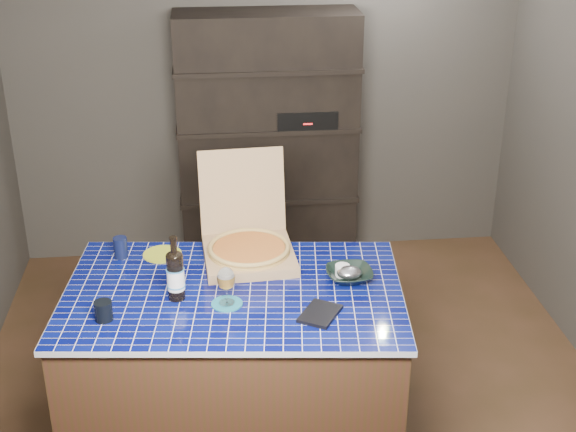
{
  "coord_description": "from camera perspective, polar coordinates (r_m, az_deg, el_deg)",
  "views": [
    {
      "loc": [
        -0.4,
        -3.63,
        2.77
      ],
      "look_at": [
        -0.02,
        0.0,
        1.07
      ],
      "focal_mm": 50.0,
      "sensor_mm": 36.0,
      "label": 1
    }
  ],
  "objects": [
    {
      "name": "shelving_unit",
      "position": [
        5.5,
        -1.42,
        5.12
      ],
      "size": [
        1.2,
        0.41,
        1.8
      ],
      "color": "black",
      "rests_on": "floor"
    },
    {
      "name": "white_jar",
      "position": [
        3.88,
        3.88,
        -3.91
      ],
      "size": [
        0.07,
        0.07,
        0.06
      ],
      "primitive_type": "cylinder",
      "color": "white",
      "rests_on": "kitchen_island"
    },
    {
      "name": "kitchen_island",
      "position": [
        4.02,
        -3.73,
        -10.64
      ],
      "size": [
        1.68,
        1.16,
        0.87
      ],
      "rotation": [
        0.0,
        0.0,
        -0.1
      ],
      "color": "#42241A",
      "rests_on": "floor"
    },
    {
      "name": "room",
      "position": [
        3.96,
        0.27,
        2.35
      ],
      "size": [
        3.5,
        3.5,
        3.5
      ],
      "color": "brown",
      "rests_on": "ground"
    },
    {
      "name": "teal_trivet",
      "position": [
        3.67,
        -4.36,
        -6.24
      ],
      "size": [
        0.14,
        0.14,
        0.01
      ],
      "primitive_type": "cylinder",
      "color": "#196D82",
      "rests_on": "kitchen_island"
    },
    {
      "name": "tumbler",
      "position": [
        3.62,
        -12.99,
        -6.59
      ],
      "size": [
        0.08,
        0.08,
        0.09
      ],
      "primitive_type": "cylinder",
      "color": "black",
      "rests_on": "kitchen_island"
    },
    {
      "name": "foil_contents",
      "position": [
        3.85,
        4.38,
        -4.03
      ],
      "size": [
        0.12,
        0.1,
        0.06
      ],
      "primitive_type": "ellipsoid",
      "color": "#A5A5B0",
      "rests_on": "bowl"
    },
    {
      "name": "green_trivet",
      "position": [
        4.14,
        -8.93,
        -2.69
      ],
      "size": [
        0.2,
        0.2,
        0.01
      ],
      "primitive_type": "cylinder",
      "color": "gold",
      "rests_on": "kitchen_island"
    },
    {
      "name": "bowl",
      "position": [
        3.86,
        4.38,
        -4.19
      ],
      "size": [
        0.23,
        0.23,
        0.05
      ],
      "primitive_type": "imported",
      "rotation": [
        0.0,
        0.0,
        0.05
      ],
      "color": "black",
      "rests_on": "kitchen_island"
    },
    {
      "name": "wine_glass",
      "position": [
        3.61,
        -4.43,
        -4.51
      ],
      "size": [
        0.08,
        0.08,
        0.18
      ],
      "color": "white",
      "rests_on": "teal_trivet"
    },
    {
      "name": "pizza_box",
      "position": [
        4.03,
        -2.84,
        -2.11
      ],
      "size": [
        0.47,
        0.57,
        0.48
      ],
      "rotation": [
        0.0,
        0.0,
        0.06
      ],
      "color": "tan",
      "rests_on": "kitchen_island"
    },
    {
      "name": "navy_cup",
      "position": [
        4.13,
        -11.82,
        -2.2
      ],
      "size": [
        0.07,
        0.07,
        0.11
      ],
      "primitive_type": "cylinder",
      "color": "black",
      "rests_on": "kitchen_island"
    },
    {
      "name": "dvd_case",
      "position": [
        3.58,
        2.3,
        -6.95
      ],
      "size": [
        0.23,
        0.25,
        0.02
      ],
      "primitive_type": "cube",
      "rotation": [
        0.0,
        0.0,
        -0.54
      ],
      "color": "black",
      "rests_on": "kitchen_island"
    },
    {
      "name": "mead_bottle",
      "position": [
        3.69,
        -8.01,
        -4.15
      ],
      "size": [
        0.08,
        0.08,
        0.32
      ],
      "color": "black",
      "rests_on": "kitchen_island"
    }
  ]
}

